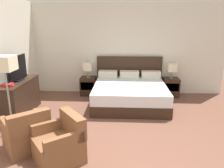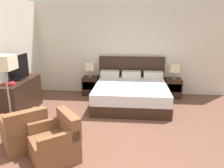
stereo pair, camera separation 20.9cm
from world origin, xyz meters
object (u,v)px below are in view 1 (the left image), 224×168
Objects in this scene: nightstand_left at (88,86)px; book_blue_cover at (8,84)px; armchair_companion at (60,144)px; dresser at (19,97)px; tv at (17,69)px; armchair_by_window at (27,134)px; floor_lamp at (5,68)px; nightstand_right at (171,87)px; table_lamp_right at (172,68)px; bed at (130,92)px; table_lamp_left at (88,67)px; book_red_cover at (8,85)px.

book_blue_cover is at bearing -125.09° from nightstand_left.
armchair_companion is at bearing -88.59° from nightstand_left.
armchair_companion is at bearing -50.08° from dresser.
armchair_companion is at bearing -50.77° from tv.
armchair_by_window is 1.30m from floor_lamp.
armchair_by_window is at bearing -135.32° from nightstand_right.
table_lamp_right is 0.46× the size of armchair_by_window.
nightstand_left is 2.25m from tv.
nightstand_left is 0.60× the size of tv.
floor_lamp reaches higher than tv.
armchair_by_window is (0.82, -1.50, -0.14)m from dresser.
floor_lamp is (-2.40, -1.83, 1.03)m from bed.
armchair_companion is (-2.42, -3.36, 0.01)m from nightstand_right.
table_lamp_left is at bearing 90.00° from nightstand_left.
armchair_by_window is at bearing -135.30° from table_lamp_right.
tv is (-3.92, -1.53, 0.84)m from nightstand_right.
book_red_cover reaches higher than armchair_companion.
nightstand_left is 2.51m from nightstand_right.
bed is 4.48× the size of table_lamp_left.
armchair_companion reaches higher than nightstand_right.
armchair_companion is (-1.17, -2.66, -0.02)m from bed.
book_red_cover is 1.46m from armchair_by_window.
book_red_cover is at bearing 180.00° from book_blue_cover.
nightstand_right is at bearing 21.31° from tv.
armchair_by_window is 0.62× the size of floor_lamp.
armchair_by_window is at bearing -44.62° from floor_lamp.
bed is at bearing 17.34° from tv.
book_blue_cover is 0.74m from floor_lamp.
floor_lamp is (-1.14, -2.53, 0.47)m from table_lamp_left.
table_lamp_right reaches higher than armchair_companion.
table_lamp_left is 3.41m from armchair_companion.
tv is (-1.41, -1.53, 0.84)m from nightstand_left.
book_red_cover is at bearing -125.27° from table_lamp_left.
table_lamp_left is 3.18m from armchair_by_window.
nightstand_right is at bearing 27.06° from book_red_cover.
table_lamp_left is (-2.51, 0.00, 0.60)m from nightstand_right.
book_red_cover reaches higher than nightstand_right.
book_blue_cover is at bearing 137.76° from armchair_companion.
dresser reaches higher than nightstand_right.
book_red_cover reaches higher than armchair_by_window.
tv is at bearing -158.67° from table_lamp_right.
table_lamp_right reaches higher than armchair_by_window.
nightstand_right is (1.25, 0.70, -0.03)m from bed.
table_lamp_left reaches higher than dresser.
armchair_by_window and armchair_companion have the same top height.
book_blue_cover is 2.10m from armchair_companion.
table_lamp_left is 1.00× the size of table_lamp_right.
book_red_cover reaches higher than dresser.
book_blue_cover is (-3.92, -2.01, 0.01)m from table_lamp_right.
armchair_companion is at bearing -23.49° from armchair_by_window.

